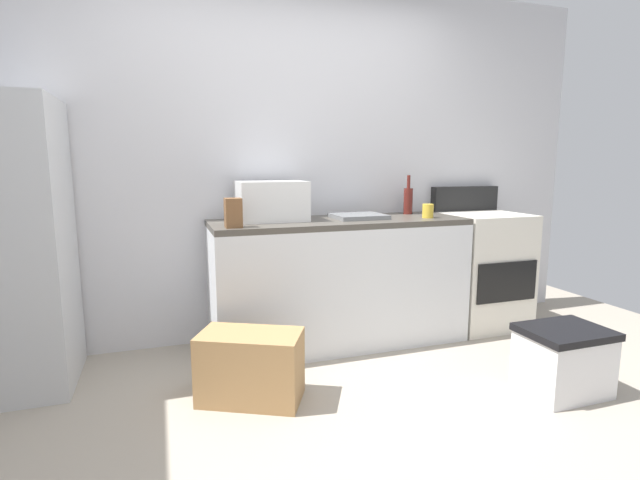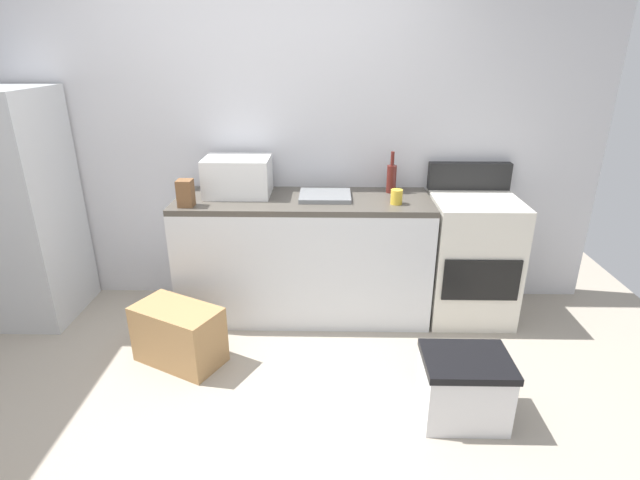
{
  "view_description": "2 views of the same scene",
  "coord_description": "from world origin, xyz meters",
  "px_view_note": "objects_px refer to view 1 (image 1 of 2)",
  "views": [
    {
      "loc": [
        -0.89,
        -1.89,
        1.28
      ],
      "look_at": [
        0.01,
        0.77,
        0.83
      ],
      "focal_mm": 26.55,
      "sensor_mm": 36.0,
      "label": 1
    },
    {
      "loc": [
        0.48,
        -2.12,
        1.91
      ],
      "look_at": [
        0.43,
        0.79,
        0.75
      ],
      "focal_mm": 27.57,
      "sensor_mm": 36.0,
      "label": 2
    }
  ],
  "objects_px": {
    "coffee_mug": "(428,211)",
    "cardboard_box_large": "(251,367)",
    "stove_oven": "(481,267)",
    "knife_block": "(233,213)",
    "refrigerator": "(0,247)",
    "storage_bin": "(563,360)",
    "microwave": "(271,201)",
    "wine_bottle": "(408,200)"
  },
  "relations": [
    {
      "from": "coffee_mug",
      "to": "cardboard_box_large",
      "type": "xyz_separation_m",
      "value": [
        -1.41,
        -0.54,
        -0.76
      ]
    },
    {
      "from": "stove_oven",
      "to": "knife_block",
      "type": "bearing_deg",
      "value": -174.21
    },
    {
      "from": "refrigerator",
      "to": "stove_oven",
      "type": "height_order",
      "value": "refrigerator"
    },
    {
      "from": "coffee_mug",
      "to": "storage_bin",
      "type": "xyz_separation_m",
      "value": [
        0.28,
        -1.02,
        -0.76
      ]
    },
    {
      "from": "microwave",
      "to": "cardboard_box_large",
      "type": "height_order",
      "value": "microwave"
    },
    {
      "from": "knife_block",
      "to": "storage_bin",
      "type": "relative_size",
      "value": 0.39
    },
    {
      "from": "microwave",
      "to": "storage_bin",
      "type": "bearing_deg",
      "value": -41.45
    },
    {
      "from": "microwave",
      "to": "wine_bottle",
      "type": "xyz_separation_m",
      "value": [
        1.1,
        0.08,
        -0.03
      ]
    },
    {
      "from": "microwave",
      "to": "refrigerator",
      "type": "bearing_deg",
      "value": -175.3
    },
    {
      "from": "stove_oven",
      "to": "coffee_mug",
      "type": "relative_size",
      "value": 11.0
    },
    {
      "from": "microwave",
      "to": "wine_bottle",
      "type": "relative_size",
      "value": 1.53
    },
    {
      "from": "refrigerator",
      "to": "cardboard_box_large",
      "type": "height_order",
      "value": "refrigerator"
    },
    {
      "from": "wine_bottle",
      "to": "storage_bin",
      "type": "xyz_separation_m",
      "value": [
        0.28,
        -1.3,
        -0.82
      ]
    },
    {
      "from": "cardboard_box_large",
      "to": "storage_bin",
      "type": "relative_size",
      "value": 1.19
    },
    {
      "from": "knife_block",
      "to": "cardboard_box_large",
      "type": "bearing_deg",
      "value": -89.68
    },
    {
      "from": "stove_oven",
      "to": "wine_bottle",
      "type": "xyz_separation_m",
      "value": [
        -0.59,
        0.16,
        0.54
      ]
    },
    {
      "from": "stove_oven",
      "to": "storage_bin",
      "type": "relative_size",
      "value": 2.39
    },
    {
      "from": "refrigerator",
      "to": "storage_bin",
      "type": "xyz_separation_m",
      "value": [
        2.97,
        -1.09,
        -0.63
      ]
    },
    {
      "from": "stove_oven",
      "to": "cardboard_box_large",
      "type": "height_order",
      "value": "stove_oven"
    },
    {
      "from": "refrigerator",
      "to": "knife_block",
      "type": "xyz_separation_m",
      "value": [
        1.28,
        -0.15,
        0.16
      ]
    },
    {
      "from": "microwave",
      "to": "coffee_mug",
      "type": "relative_size",
      "value": 4.6
    },
    {
      "from": "stove_oven",
      "to": "cardboard_box_large",
      "type": "distance_m",
      "value": 2.11
    },
    {
      "from": "stove_oven",
      "to": "storage_bin",
      "type": "xyz_separation_m",
      "value": [
        -0.3,
        -1.15,
        -0.27
      ]
    },
    {
      "from": "wine_bottle",
      "to": "coffee_mug",
      "type": "height_order",
      "value": "wine_bottle"
    },
    {
      "from": "wine_bottle",
      "to": "knife_block",
      "type": "distance_m",
      "value": 1.45
    },
    {
      "from": "storage_bin",
      "to": "stove_oven",
      "type": "bearing_deg",
      "value": 75.15
    },
    {
      "from": "stove_oven",
      "to": "microwave",
      "type": "height_order",
      "value": "microwave"
    },
    {
      "from": "stove_oven",
      "to": "storage_bin",
      "type": "distance_m",
      "value": 1.22
    },
    {
      "from": "refrigerator",
      "to": "wine_bottle",
      "type": "xyz_separation_m",
      "value": [
        2.68,
        0.21,
        0.18
      ]
    },
    {
      "from": "refrigerator",
      "to": "stove_oven",
      "type": "distance_m",
      "value": 3.29
    },
    {
      "from": "refrigerator",
      "to": "coffee_mug",
      "type": "height_order",
      "value": "refrigerator"
    },
    {
      "from": "cardboard_box_large",
      "to": "stove_oven",
      "type": "bearing_deg",
      "value": 18.46
    },
    {
      "from": "refrigerator",
      "to": "microwave",
      "type": "height_order",
      "value": "refrigerator"
    },
    {
      "from": "refrigerator",
      "to": "wine_bottle",
      "type": "height_order",
      "value": "refrigerator"
    },
    {
      "from": "stove_oven",
      "to": "knife_block",
      "type": "distance_m",
      "value": 2.07
    },
    {
      "from": "coffee_mug",
      "to": "microwave",
      "type": "bearing_deg",
      "value": 169.66
    },
    {
      "from": "wine_bottle",
      "to": "coffee_mug",
      "type": "bearing_deg",
      "value": -89.05
    },
    {
      "from": "storage_bin",
      "to": "microwave",
      "type": "bearing_deg",
      "value": 138.55
    },
    {
      "from": "refrigerator",
      "to": "microwave",
      "type": "xyz_separation_m",
      "value": [
        1.58,
        0.13,
        0.21
      ]
    },
    {
      "from": "refrigerator",
      "to": "stove_oven",
      "type": "xyz_separation_m",
      "value": [
        3.27,
        0.06,
        -0.36
      ]
    },
    {
      "from": "refrigerator",
      "to": "storage_bin",
      "type": "relative_size",
      "value": 3.59
    },
    {
      "from": "refrigerator",
      "to": "knife_block",
      "type": "bearing_deg",
      "value": -6.55
    }
  ]
}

